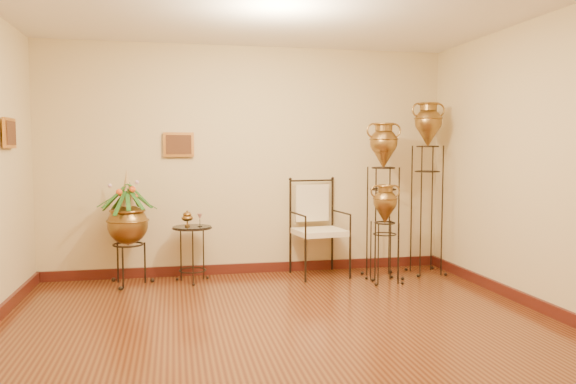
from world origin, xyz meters
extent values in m
plane|color=brown|center=(0.00, 0.00, 0.00)|extent=(5.00, 5.00, 0.00)
cube|color=#481710|center=(0.00, 2.48, 0.06)|extent=(5.00, 0.04, 0.12)
cube|color=#481710|center=(2.48, 0.00, 0.06)|extent=(0.04, 5.00, 0.12)
cube|color=#C7833A|center=(-0.85, 2.46, 1.60)|extent=(0.36, 0.03, 0.29)
cube|color=#C7833A|center=(-2.46, 1.45, 1.70)|extent=(0.03, 0.36, 0.29)
cube|color=#FFE5C0|center=(0.82, 2.15, 0.54)|extent=(0.64, 0.60, 0.07)
cube|color=#FFE5C0|center=(0.82, 2.15, 0.87)|extent=(0.44, 0.09, 0.46)
cylinder|color=black|center=(-0.71, 2.15, 0.64)|extent=(0.45, 0.45, 0.01)
camera|label=1|loc=(-0.92, -4.40, 1.54)|focal=35.00mm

